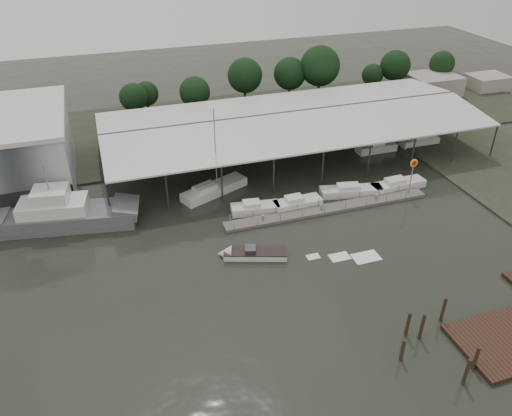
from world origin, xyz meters
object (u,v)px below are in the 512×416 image
object	(u,v)px
white_sailboat	(213,189)
speedboat_underway	(250,254)
grey_trawler	(65,214)
shell_fuel_sign	(413,170)

from	to	relation	value
white_sailboat	speedboat_underway	size ratio (longest dim) A/B	0.68
grey_trawler	white_sailboat	distance (m)	19.34
white_sailboat	grey_trawler	bearing A→B (deg)	161.94
grey_trawler	white_sailboat	world-z (taller)	white_sailboat
grey_trawler	speedboat_underway	xyz separation A→B (m)	(19.66, -13.27, -1.19)
white_sailboat	shell_fuel_sign	bearing A→B (deg)	-43.19
white_sailboat	speedboat_underway	xyz separation A→B (m)	(0.43, -15.14, -0.25)
white_sailboat	speedboat_underway	bearing A→B (deg)	-111.97
shell_fuel_sign	speedboat_underway	xyz separation A→B (m)	(-24.70, -6.20, -3.53)
grey_trawler	speedboat_underway	bearing A→B (deg)	-24.32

